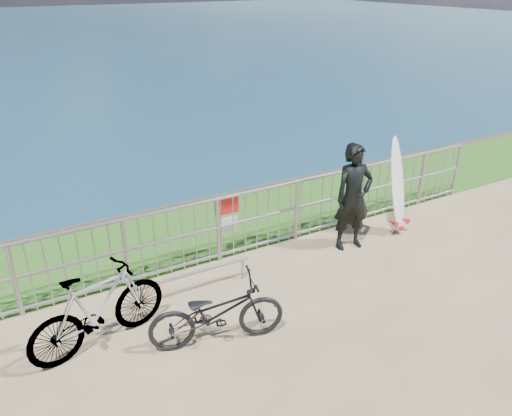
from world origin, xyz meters
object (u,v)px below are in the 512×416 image
bicycle_near (217,312)px  surfer (353,197)px  bicycle_far (98,309)px  surfboard (398,190)px

bicycle_near → surfer: bearing=-55.4°
surfer → bicycle_far: (-4.33, -0.47, -0.38)m
surfboard → bicycle_far: bearing=-174.5°
surfboard → bicycle_far: surfboard is taller
surfer → surfboard: surfer is taller
surfer → bicycle_far: bearing=-165.7°
surfer → surfboard: bearing=10.8°
surfboard → bicycle_near: (-4.10, -1.18, -0.37)m
bicycle_far → surfboard: bearing=-97.9°
surfer → bicycle_far: size_ratio=1.02×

